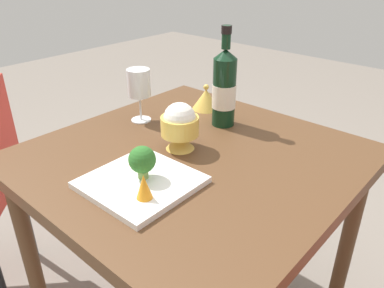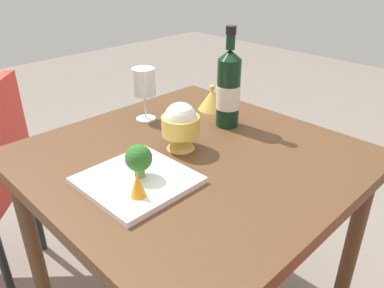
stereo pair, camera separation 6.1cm
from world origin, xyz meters
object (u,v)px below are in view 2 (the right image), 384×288
object	(u,v)px
rice_bowl_lid	(212,99)
carrot_garnish_right	(138,185)
serving_plate	(137,180)
wine_bottle	(228,89)
wine_glass	(144,83)
carrot_garnish_left	(133,154)
rice_bowl	(181,125)
broccoli_floret	(139,159)

from	to	relation	value
rice_bowl_lid	carrot_garnish_right	distance (m)	0.60
serving_plate	wine_bottle	bearing A→B (deg)	99.79
wine_glass	carrot_garnish_left	xyz separation A→B (m)	(0.24, -0.23, -0.09)
wine_glass	rice_bowl_lid	world-z (taller)	wine_glass
wine_bottle	wine_glass	size ratio (longest dim) A/B	1.79
rice_bowl	serving_plate	world-z (taller)	rice_bowl
rice_bowl_lid	serving_plate	distance (m)	0.54
rice_bowl	carrot_garnish_left	xyz separation A→B (m)	(-0.00, -0.17, -0.03)
serving_plate	carrot_garnish_left	xyz separation A→B (m)	(-0.07, 0.04, 0.03)
rice_bowl_lid	rice_bowl	bearing A→B (deg)	-63.69
rice_bowl	carrot_garnish_right	xyz separation A→B (m)	(0.13, -0.25, -0.03)
rice_bowl_lid	carrot_garnish_right	size ratio (longest dim) A/B	1.64
wine_glass	rice_bowl	size ratio (longest dim) A/B	1.26
rice_bowl	serving_plate	xyz separation A→B (m)	(0.06, -0.21, -0.07)
rice_bowl_lid	serving_plate	world-z (taller)	rice_bowl_lid
rice_bowl_lid	broccoli_floret	bearing A→B (deg)	-67.35
broccoli_floret	carrot_garnish_right	size ratio (longest dim) A/B	1.41
rice_bowl	broccoli_floret	xyz separation A→B (m)	(0.06, -0.20, -0.01)
rice_bowl_lid	carrot_garnish_left	xyz separation A→B (m)	(0.14, -0.46, 0.00)
rice_bowl	carrot_garnish_left	bearing A→B (deg)	-91.16
rice_bowl	rice_bowl_lid	xyz separation A→B (m)	(-0.14, 0.29, -0.04)
carrot_garnish_left	carrot_garnish_right	xyz separation A→B (m)	(0.13, -0.09, 0.01)
carrot_garnish_right	carrot_garnish_left	bearing A→B (deg)	146.82
rice_bowl	broccoli_floret	bearing A→B (deg)	-73.07
wine_glass	rice_bowl	bearing A→B (deg)	-13.95
wine_bottle	carrot_garnish_left	world-z (taller)	wine_bottle
wine_bottle	broccoli_floret	xyz separation A→B (m)	(0.07, -0.42, -0.06)
serving_plate	carrot_garnish_right	world-z (taller)	carrot_garnish_right
broccoli_floret	carrot_garnish_left	world-z (taller)	broccoli_floret
rice_bowl	carrot_garnish_left	world-z (taller)	rice_bowl
wine_glass	rice_bowl_lid	size ratio (longest dim) A/B	1.79
rice_bowl	wine_bottle	bearing A→B (deg)	93.22
carrot_garnish_right	broccoli_floret	bearing A→B (deg)	140.23
wine_bottle	serving_plate	distance (m)	0.45
wine_glass	broccoli_floret	xyz separation A→B (m)	(0.30, -0.26, -0.06)
rice_bowl_lid	carrot_garnish_right	bearing A→B (deg)	-63.54
serving_plate	carrot_garnish_right	distance (m)	0.09
wine_bottle	broccoli_floret	size ratio (longest dim) A/B	3.74
rice_bowl	serving_plate	size ratio (longest dim) A/B	0.56
rice_bowl_lid	carrot_garnish_right	xyz separation A→B (m)	(0.27, -0.54, 0.01)
rice_bowl_lid	carrot_garnish_left	distance (m)	0.48
serving_plate	carrot_garnish_right	bearing A→B (deg)	-34.70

